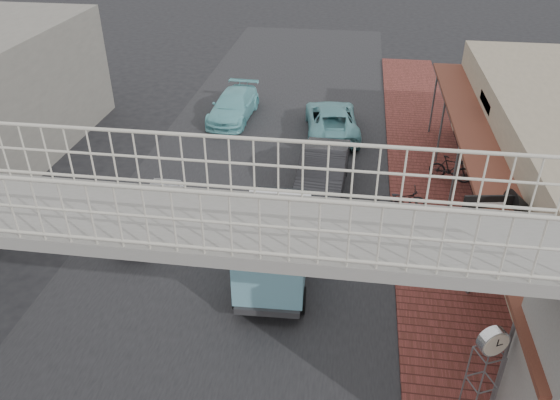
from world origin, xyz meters
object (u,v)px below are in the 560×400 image
(angkot_curb, at_px, (332,120))
(street_clock, at_px, (492,346))
(arrow_sign, at_px, (518,213))
(dark_sedan, at_px, (322,173))
(white_hatchback, at_px, (150,212))
(motorcycle_near, at_px, (401,199))
(angkot_far, at_px, (233,106))
(angkot_van, at_px, (275,241))
(motorcycle_far, at_px, (451,169))

(angkot_curb, distance_m, street_clock, 15.28)
(angkot_curb, relative_size, arrow_sign, 1.45)
(street_clock, bearing_deg, dark_sedan, 88.75)
(white_hatchback, xyz_separation_m, street_clock, (9.44, -6.12, 1.61))
(dark_sedan, bearing_deg, arrow_sign, -41.10)
(dark_sedan, xyz_separation_m, motorcycle_near, (2.82, -1.04, -0.24))
(angkot_far, distance_m, angkot_van, 12.18)
(white_hatchback, xyz_separation_m, motorcycle_near, (8.25, 2.18, -0.09))
(white_hatchback, bearing_deg, arrow_sign, -9.11)
(dark_sedan, relative_size, angkot_curb, 0.99)
(arrow_sign, bearing_deg, angkot_curb, 107.67)
(angkot_curb, distance_m, arrow_sign, 11.87)
(angkot_van, bearing_deg, dark_sedan, 76.94)
(angkot_van, height_order, arrow_sign, arrow_sign)
(angkot_van, height_order, street_clock, street_clock)
(street_clock, bearing_deg, angkot_van, 115.45)
(motorcycle_near, distance_m, street_clock, 8.56)
(angkot_far, relative_size, motorcycle_far, 2.68)
(white_hatchback, relative_size, street_clock, 1.44)
(angkot_curb, distance_m, motorcycle_far, 6.17)
(dark_sedan, xyz_separation_m, arrow_sign, (5.33, -5.08, 1.99))
(motorcycle_near, height_order, street_clock, street_clock)
(angkot_van, height_order, motorcycle_near, angkot_van)
(dark_sedan, height_order, motorcycle_near, dark_sedan)
(dark_sedan, xyz_separation_m, motorcycle_far, (4.80, 1.41, -0.20))
(angkot_van, height_order, motorcycle_far, angkot_van)
(angkot_van, xyz_separation_m, motorcycle_near, (3.80, 4.11, -0.77))
(motorcycle_far, bearing_deg, angkot_van, 155.23)
(white_hatchback, bearing_deg, angkot_curb, 58.15)
(arrow_sign, bearing_deg, white_hatchback, 160.83)
(dark_sedan, xyz_separation_m, angkot_far, (-4.73, 6.41, -0.15))
(white_hatchback, relative_size, angkot_curb, 0.77)
(angkot_curb, xyz_separation_m, angkot_far, (-4.76, 1.09, -0.03))
(motorcycle_far, xyz_separation_m, arrow_sign, (0.54, -6.49, 2.19))
(street_clock, xyz_separation_m, arrow_sign, (1.32, 4.27, 0.54))
(angkot_far, bearing_deg, street_clock, -57.77)
(white_hatchback, xyz_separation_m, angkot_far, (0.69, 9.63, 0.00))
(white_hatchback, bearing_deg, angkot_far, 86.58)
(motorcycle_near, bearing_deg, angkot_far, 40.42)
(angkot_van, relative_size, arrow_sign, 1.29)
(angkot_van, bearing_deg, white_hatchback, 154.21)
(dark_sedan, height_order, angkot_van, angkot_van)
(dark_sedan, xyz_separation_m, angkot_van, (-0.97, -5.15, 0.52))
(dark_sedan, distance_m, angkot_far, 7.97)
(angkot_far, distance_m, motorcycle_far, 10.76)
(motorcycle_near, relative_size, arrow_sign, 0.51)
(angkot_far, xyz_separation_m, street_clock, (8.75, -15.75, 1.60))
(angkot_curb, bearing_deg, motorcycle_near, 106.20)
(dark_sedan, distance_m, angkot_curb, 5.32)
(angkot_far, xyz_separation_m, arrow_sign, (10.07, -11.49, 2.14))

